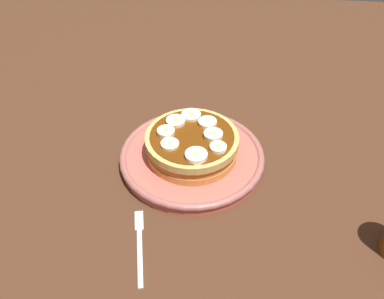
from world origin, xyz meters
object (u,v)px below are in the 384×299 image
(banana_slice_1, at_px, (196,156))
(banana_slice_2, at_px, (208,123))
(banana_slice_3, at_px, (218,148))
(banana_slice_6, at_px, (191,115))
(plate, at_px, (192,157))
(banana_slice_4, at_px, (176,121))
(banana_slice_0, at_px, (166,132))
(pancake_stack, at_px, (193,145))
(banana_slice_7, at_px, (213,133))
(fork, at_px, (140,242))
(banana_slice_5, at_px, (170,144))

(banana_slice_1, relative_size, banana_slice_2, 1.13)
(banana_slice_3, bearing_deg, banana_slice_6, 32.53)
(plate, relative_size, banana_slice_4, 7.55)
(plate, relative_size, banana_slice_0, 8.47)
(plate, height_order, banana_slice_1, banana_slice_1)
(banana_slice_0, bearing_deg, banana_slice_6, -35.90)
(plate, bearing_deg, banana_slice_6, 7.65)
(pancake_stack, relative_size, banana_slice_3, 5.78)
(banana_slice_0, bearing_deg, banana_slice_4, -21.86)
(banana_slice_4, bearing_deg, banana_slice_1, -152.45)
(banana_slice_1, height_order, banana_slice_7, banana_slice_7)
(plate, xyz_separation_m, banana_slice_6, (0.05, 0.01, 0.05))
(banana_slice_1, xyz_separation_m, banana_slice_3, (0.02, -0.03, -0.00))
(banana_slice_1, relative_size, fork, 0.27)
(banana_slice_1, distance_m, banana_slice_5, 0.05)
(pancake_stack, distance_m, fork, 0.19)
(plate, height_order, banana_slice_4, banana_slice_4)
(banana_slice_4, distance_m, banana_slice_6, 0.03)
(banana_slice_1, xyz_separation_m, banana_slice_5, (0.02, 0.04, -0.00))
(banana_slice_6, relative_size, fork, 0.25)
(banana_slice_0, height_order, banana_slice_7, same)
(banana_slice_3, distance_m, banana_slice_7, 0.03)
(banana_slice_3, distance_m, banana_slice_4, 0.09)
(plate, distance_m, banana_slice_6, 0.07)
(banana_slice_3, distance_m, banana_slice_5, 0.08)
(pancake_stack, height_order, banana_slice_3, banana_slice_3)
(plate, xyz_separation_m, banana_slice_0, (0.00, 0.04, 0.05))
(plate, distance_m, banana_slice_7, 0.06)
(plate, relative_size, banana_slice_3, 9.05)
(banana_slice_4, xyz_separation_m, banana_slice_5, (-0.06, 0.00, -0.00))
(plate, distance_m, banana_slice_1, 0.07)
(banana_slice_3, bearing_deg, pancake_stack, 55.41)
(plate, xyz_separation_m, banana_slice_4, (0.03, 0.03, 0.05))
(banana_slice_4, bearing_deg, banana_slice_6, -50.15)
(plate, relative_size, fork, 1.87)
(pancake_stack, bearing_deg, banana_slice_7, -81.64)
(banana_slice_4, bearing_deg, banana_slice_3, -128.60)
(plate, distance_m, pancake_stack, 0.03)
(fork, bearing_deg, banana_slice_1, -28.80)
(banana_slice_0, relative_size, banana_slice_4, 0.89)
(banana_slice_1, distance_m, banana_slice_2, 0.08)
(banana_slice_0, bearing_deg, fork, 175.42)
(plate, xyz_separation_m, pancake_stack, (0.00, -0.00, 0.03))
(banana_slice_2, bearing_deg, pancake_stack, 148.51)
(banana_slice_0, bearing_deg, banana_slice_3, -109.31)
(banana_slice_6, bearing_deg, banana_slice_0, 144.10)
(pancake_stack, relative_size, banana_slice_1, 4.45)
(banana_slice_1, height_order, banana_slice_5, banana_slice_1)
(pancake_stack, bearing_deg, fork, 161.30)
(banana_slice_2, height_order, banana_slice_7, banana_slice_7)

